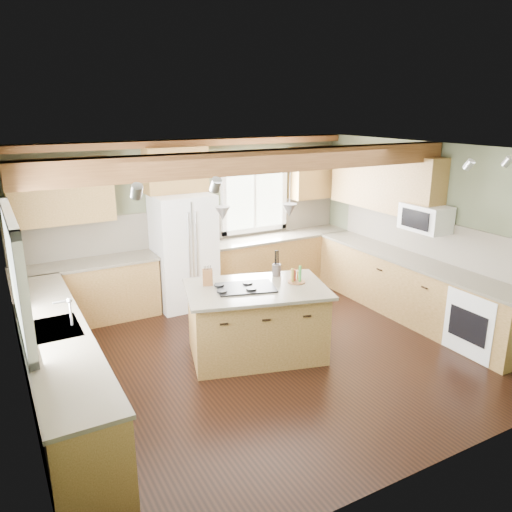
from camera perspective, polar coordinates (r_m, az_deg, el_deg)
floor at (r=6.58m, az=1.35°, el=-11.24°), size 5.60×5.60×0.00m
ceiling at (r=5.83m, az=1.53°, el=11.96°), size 5.60×5.60×0.00m
wall_back at (r=8.26m, az=-7.34°, el=4.13°), size 5.60×0.00×5.60m
wall_left at (r=5.32m, az=-25.70°, el=-4.59°), size 0.00×5.00×5.00m
wall_right at (r=7.82m, az=19.48°, el=2.58°), size 0.00×5.00×5.00m
ceiling_beam at (r=5.92m, az=1.05°, el=10.78°), size 5.55×0.26×0.26m
soffit_trim at (r=7.99m, az=-7.41°, el=12.70°), size 5.55×0.20×0.10m
backsplash_back at (r=8.27m, az=-7.28°, el=3.50°), size 5.58×0.03×0.58m
backsplash_right at (r=7.86m, az=19.07°, el=2.01°), size 0.03×3.70×0.58m
base_cab_back_left at (r=7.77m, az=-18.64°, el=-4.09°), size 2.02×0.60×0.88m
counter_back_left at (r=7.62m, az=-18.96°, el=-0.85°), size 2.06×0.64×0.04m
base_cab_back_right at (r=8.87m, az=2.57°, el=-0.63°), size 2.62×0.60×0.88m
counter_back_right at (r=8.74m, az=2.61°, el=2.25°), size 2.66×0.64×0.04m
base_cab_left at (r=5.73m, az=-21.59°, el=-12.04°), size 0.60×3.70×0.88m
counter_left at (r=5.53m, az=-22.10°, el=-7.84°), size 0.64×3.74×0.04m
base_cab_right at (r=7.88m, az=17.14°, el=-3.64°), size 0.60×3.70×0.88m
counter_right at (r=7.74m, az=17.43°, el=-0.44°), size 0.64×3.74×0.04m
upper_cab_back_left at (r=7.49m, az=-21.40°, el=6.88°), size 1.40×0.35×0.90m
upper_cab_over_fridge at (r=7.85m, az=-9.15°, el=9.70°), size 0.96×0.35×0.70m
upper_cab_right at (r=8.19m, az=14.41°, el=8.26°), size 0.35×2.20×0.90m
upper_cab_back_corner at (r=9.08m, az=6.71°, el=9.46°), size 0.90×0.35×0.90m
window_left at (r=5.29m, az=-25.86°, el=-1.86°), size 0.04×1.60×1.05m
window_back at (r=8.67m, az=-0.24°, el=6.55°), size 1.10×0.04×1.00m
sink at (r=5.53m, az=-22.11°, el=-7.80°), size 0.50×0.65×0.03m
faucet at (r=5.49m, az=-20.41°, el=-6.13°), size 0.02×0.02×0.28m
dishwasher at (r=4.63m, az=-19.07°, el=-19.33°), size 0.60×0.60×0.84m
oven at (r=7.11m, az=24.56°, el=-6.78°), size 0.60×0.72×0.84m
microwave at (r=7.57m, az=18.82°, el=4.15°), size 0.40×0.70×0.38m
pendant_left at (r=5.88m, az=-3.84°, el=4.88°), size 0.18×0.18×0.16m
pendant_right at (r=6.06m, az=3.84°, el=5.23°), size 0.18×0.18×0.16m
refrigerator at (r=7.91m, az=-8.23°, el=0.53°), size 0.90×0.74×1.80m
island at (r=6.41m, az=0.05°, el=-7.65°), size 1.84×1.41×0.88m
island_top at (r=6.23m, az=0.05°, el=-3.79°), size 1.98×1.54×0.04m
cooktop at (r=6.19m, az=-1.17°, el=-3.63°), size 0.81×0.65×0.02m
knife_block at (r=6.30m, az=-5.56°, el=-2.43°), size 0.15×0.13×0.21m
utensil_crock at (r=6.63m, az=2.37°, el=-1.60°), size 0.16×0.16×0.16m
bottle_tray at (r=6.39m, az=4.67°, el=-2.14°), size 0.25×0.25×0.21m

